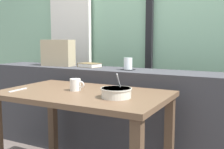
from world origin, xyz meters
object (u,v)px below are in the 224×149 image
object	(u,v)px
coaster_square	(128,70)
soup_bowl	(116,93)
breakfast_table	(83,107)
closed_book	(89,65)
juice_glass	(128,64)
ceramic_mug	(76,85)
fork_utensil	(18,90)
throw_pillow	(58,53)

from	to	relation	value
coaster_square	soup_bowl	world-z (taller)	soup_bowl
breakfast_table	closed_book	bearing A→B (deg)	119.00
coaster_square	closed_book	size ratio (longest dim) A/B	0.45
juice_glass	soup_bowl	xyz separation A→B (m)	(0.23, -0.68, -0.12)
breakfast_table	closed_book	size ratio (longest dim) A/B	5.19
juice_glass	closed_book	world-z (taller)	juice_glass
ceramic_mug	closed_book	bearing A→B (deg)	114.44
breakfast_table	ceramic_mug	world-z (taller)	ceramic_mug
juice_glass	soup_bowl	bearing A→B (deg)	-71.37
soup_bowl	fork_utensil	distance (m)	0.74
ceramic_mug	juice_glass	bearing A→B (deg)	77.39
closed_book	ceramic_mug	bearing A→B (deg)	-65.56
juice_glass	soup_bowl	distance (m)	0.72
breakfast_table	ceramic_mug	distance (m)	0.17
breakfast_table	ceramic_mug	bearing A→B (deg)	168.02
soup_bowl	ceramic_mug	xyz separation A→B (m)	(-0.36, 0.08, 0.01)
juice_glass	ceramic_mug	size ratio (longest dim) A/B	0.90
throw_pillow	soup_bowl	xyz separation A→B (m)	(1.00, -0.69, -0.19)
juice_glass	soup_bowl	world-z (taller)	juice_glass
soup_bowl	ceramic_mug	size ratio (longest dim) A/B	1.72
breakfast_table	juice_glass	xyz separation A→B (m)	(0.06, 0.61, 0.26)
coaster_square	breakfast_table	bearing A→B (deg)	-95.53
coaster_square	fork_utensil	distance (m)	0.93
juice_glass	fork_utensil	size ratio (longest dim) A/B	0.60
breakfast_table	coaster_square	distance (m)	0.65
juice_glass	fork_utensil	bearing A→B (deg)	-122.95
coaster_square	fork_utensil	xyz separation A→B (m)	(-0.51, -0.78, -0.09)
breakfast_table	coaster_square	world-z (taller)	coaster_square
coaster_square	throw_pillow	distance (m)	0.78
closed_book	soup_bowl	xyz separation A→B (m)	(0.66, -0.74, -0.08)
closed_book	juice_glass	bearing A→B (deg)	-7.83
juice_glass	closed_book	size ratio (longest dim) A/B	0.46
coaster_square	juice_glass	world-z (taller)	juice_glass
breakfast_table	coaster_square	bearing A→B (deg)	84.47
closed_book	soup_bowl	size ratio (longest dim) A/B	1.15
closed_book	ceramic_mug	world-z (taller)	closed_book
breakfast_table	closed_book	world-z (taller)	closed_book
coaster_square	ceramic_mug	xyz separation A→B (m)	(-0.13, -0.60, -0.06)
throw_pillow	soup_bowl	distance (m)	1.23
closed_book	fork_utensil	world-z (taller)	closed_book
coaster_square	fork_utensil	size ratio (longest dim) A/B	0.59
fork_utensil	ceramic_mug	bearing A→B (deg)	24.16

